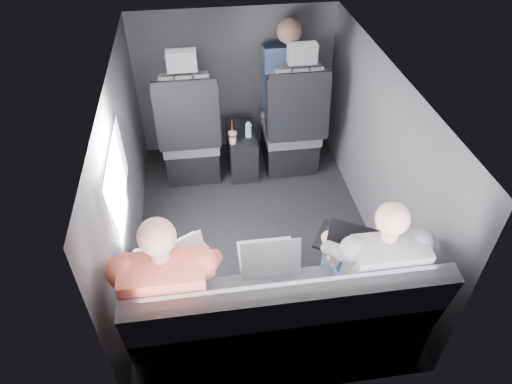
{
  "coord_description": "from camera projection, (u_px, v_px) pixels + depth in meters",
  "views": [
    {
      "loc": [
        -0.36,
        -2.54,
        2.59
      ],
      "look_at": [
        -0.0,
        -0.05,
        0.48
      ],
      "focal_mm": 32.0,
      "sensor_mm": 36.0,
      "label": 1
    }
  ],
  "objects": [
    {
      "name": "passenger_rear_right",
      "position": [
        369.0,
        269.0,
        2.56
      ],
      "size": [
        0.48,
        0.6,
        1.18
      ],
      "color": "navy",
      "rests_on": "rear_bench"
    },
    {
      "name": "laptop_black",
      "position": [
        352.0,
        243.0,
        2.68
      ],
      "size": [
        0.45,
        0.5,
        0.26
      ],
      "color": "black",
      "rests_on": "passenger_rear_right"
    },
    {
      "name": "passenger_front_right",
      "position": [
        287.0,
        80.0,
        4.02
      ],
      "size": [
        0.42,
        0.42,
        0.87
      ],
      "color": "navy",
      "rests_on": "front_seat_right"
    },
    {
      "name": "laptop_silver",
      "position": [
        268.0,
        255.0,
        2.61
      ],
      "size": [
        0.33,
        0.3,
        0.24
      ],
      "color": "#B9B9BE",
      "rests_on": "rear_bench"
    },
    {
      "name": "center_console",
      "position": [
        242.0,
        150.0,
        4.17
      ],
      "size": [
        0.24,
        0.48,
        0.41
      ],
      "color": "black",
      "rests_on": "floor"
    },
    {
      "name": "floor",
      "position": [
        255.0,
        234.0,
        3.63
      ],
      "size": [
        2.6,
        2.6,
        0.0
      ],
      "primitive_type": "plane",
      "color": "black",
      "rests_on": "ground"
    },
    {
      "name": "panel_right",
      "position": [
        378.0,
        155.0,
        3.3
      ],
      "size": [
        0.02,
        2.6,
        1.35
      ],
      "primitive_type": "cube",
      "color": "#56565B",
      "rests_on": "floor"
    },
    {
      "name": "panel_front",
      "position": [
        235.0,
        82.0,
        4.18
      ],
      "size": [
        1.8,
        0.02,
        1.35
      ],
      "primitive_type": "cube",
      "color": "#56565B",
      "rests_on": "floor"
    },
    {
      "name": "laptop_white",
      "position": [
        179.0,
        258.0,
        2.59
      ],
      "size": [
        0.42,
        0.47,
        0.26
      ],
      "color": "silver",
      "rests_on": "passenger_rear_left"
    },
    {
      "name": "side_window",
      "position": [
        117.0,
        178.0,
        2.73
      ],
      "size": [
        0.02,
        0.75,
        0.42
      ],
      "primitive_type": "cube",
      "color": "white",
      "rests_on": "panel_left"
    },
    {
      "name": "front_seat_right",
      "position": [
        292.0,
        130.0,
        4.06
      ],
      "size": [
        0.52,
        0.58,
        1.26
      ],
      "color": "black",
      "rests_on": "floor"
    },
    {
      "name": "water_bottle",
      "position": [
        248.0,
        131.0,
        3.93
      ],
      "size": [
        0.05,
        0.05,
        0.15
      ],
      "color": "#9DBAD5",
      "rests_on": "center_console"
    },
    {
      "name": "front_seat_left",
      "position": [
        191.0,
        138.0,
        3.96
      ],
      "size": [
        0.52,
        0.58,
        1.26
      ],
      "color": "black",
      "rests_on": "floor"
    },
    {
      "name": "rear_bench",
      "position": [
        281.0,
        326.0,
        2.63
      ],
      "size": [
        1.6,
        0.57,
        0.92
      ],
      "color": "#57585C",
      "rests_on": "floor"
    },
    {
      "name": "passenger_rear_left",
      "position": [
        170.0,
        290.0,
        2.43
      ],
      "size": [
        0.5,
        0.62,
        1.22
      ],
      "color": "#313135",
      "rests_on": "rear_bench"
    },
    {
      "name": "ceiling",
      "position": [
        255.0,
        77.0,
        2.76
      ],
      "size": [
        2.6,
        2.6,
        0.0
      ],
      "primitive_type": "plane",
      "rotation": [
        3.14,
        0.0,
        0.0
      ],
      "color": "#B2B2AD",
      "rests_on": "panel_back"
    },
    {
      "name": "panel_left",
      "position": [
        124.0,
        177.0,
        3.1
      ],
      "size": [
        0.02,
        2.6,
        1.35
      ],
      "primitive_type": "cube",
      "color": "#56565B",
      "rests_on": "floor"
    },
    {
      "name": "soda_cup",
      "position": [
        233.0,
        137.0,
        3.87
      ],
      "size": [
        0.08,
        0.08,
        0.23
      ],
      "color": "white",
      "rests_on": "center_console"
    },
    {
      "name": "seatbelt",
      "position": [
        299.0,
        99.0,
        3.67
      ],
      "size": [
        0.35,
        0.11,
        0.59
      ],
      "primitive_type": "cube",
      "rotation": [
        -0.14,
        0.49,
        0.0
      ],
      "color": "black",
      "rests_on": "front_seat_right"
    },
    {
      "name": "panel_back",
      "position": [
        293.0,
        324.0,
        2.21
      ],
      "size": [
        1.8,
        0.02,
        1.35
      ],
      "primitive_type": "cube",
      "color": "#56565B",
      "rests_on": "floor"
    }
  ]
}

